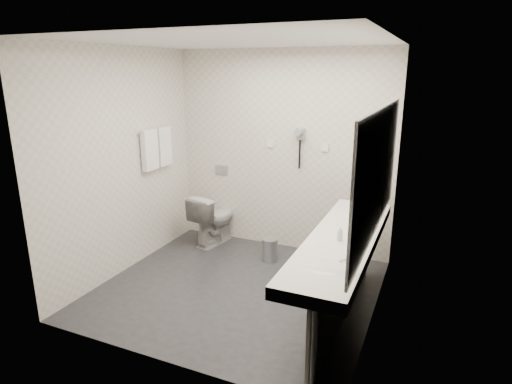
% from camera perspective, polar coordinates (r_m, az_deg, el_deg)
% --- Properties ---
extents(floor, '(2.80, 2.80, 0.00)m').
position_cam_1_polar(floor, '(4.69, -2.48, -12.71)').
color(floor, '#28282D').
rests_on(floor, ground).
extents(ceiling, '(2.80, 2.80, 0.00)m').
position_cam_1_polar(ceiling, '(4.12, -2.91, 19.46)').
color(ceiling, white).
rests_on(ceiling, wall_back).
extents(wall_back, '(2.80, 0.00, 2.80)m').
position_cam_1_polar(wall_back, '(5.40, 3.44, 5.30)').
color(wall_back, silver).
rests_on(wall_back, floor).
extents(wall_front, '(2.80, 0.00, 2.80)m').
position_cam_1_polar(wall_front, '(3.16, -13.12, -2.84)').
color(wall_front, silver).
rests_on(wall_front, floor).
extents(wall_left, '(0.00, 2.60, 2.60)m').
position_cam_1_polar(wall_left, '(5.00, -17.27, 3.73)').
color(wall_left, silver).
rests_on(wall_left, floor).
extents(wall_right, '(0.00, 2.60, 2.60)m').
position_cam_1_polar(wall_right, '(3.84, 16.42, 0.26)').
color(wall_right, silver).
rests_on(wall_right, floor).
extents(vanity_counter, '(0.55, 2.20, 0.10)m').
position_cam_1_polar(vanity_counter, '(3.84, 11.40, -6.52)').
color(vanity_counter, white).
rests_on(vanity_counter, floor).
extents(vanity_panel, '(0.03, 2.15, 0.75)m').
position_cam_1_polar(vanity_panel, '(4.01, 11.42, -12.18)').
color(vanity_panel, gray).
rests_on(vanity_panel, floor).
extents(vanity_post_near, '(0.06, 0.06, 0.75)m').
position_cam_1_polar(vanity_post_near, '(3.15, 7.58, -20.70)').
color(vanity_post_near, silver).
rests_on(vanity_post_near, floor).
extents(vanity_post_far, '(0.06, 0.06, 0.75)m').
position_cam_1_polar(vanity_post_far, '(4.94, 14.40, -6.84)').
color(vanity_post_far, silver).
rests_on(vanity_post_far, floor).
extents(mirror, '(0.02, 2.20, 1.05)m').
position_cam_1_polar(mirror, '(3.60, 16.00, 2.56)').
color(mirror, '#B2BCC6').
rests_on(mirror, wall_right).
extents(basin_near, '(0.40, 0.31, 0.05)m').
position_cam_1_polar(basin_near, '(3.24, 8.89, -10.05)').
color(basin_near, white).
rests_on(basin_near, vanity_counter).
extents(basin_far, '(0.40, 0.31, 0.05)m').
position_cam_1_polar(basin_far, '(4.43, 13.26, -3.09)').
color(basin_far, white).
rests_on(basin_far, vanity_counter).
extents(faucet_near, '(0.04, 0.04, 0.15)m').
position_cam_1_polar(faucet_near, '(3.17, 12.41, -9.09)').
color(faucet_near, silver).
rests_on(faucet_near, vanity_counter).
extents(faucet_far, '(0.04, 0.04, 0.15)m').
position_cam_1_polar(faucet_far, '(4.37, 15.84, -2.27)').
color(faucet_far, silver).
rests_on(faucet_far, vanity_counter).
extents(soap_bottle_a, '(0.05, 0.05, 0.10)m').
position_cam_1_polar(soap_bottle_a, '(3.77, 13.11, -5.39)').
color(soap_bottle_a, white).
rests_on(soap_bottle_a, vanity_counter).
extents(soap_bottle_c, '(0.06, 0.06, 0.13)m').
position_cam_1_polar(soap_bottle_c, '(3.71, 11.12, -5.41)').
color(soap_bottle_c, white).
rests_on(soap_bottle_c, vanity_counter).
extents(glass_left, '(0.07, 0.07, 0.12)m').
position_cam_1_polar(glass_left, '(4.05, 14.36, -3.85)').
color(glass_left, silver).
rests_on(glass_left, vanity_counter).
extents(glass_right, '(0.08, 0.08, 0.12)m').
position_cam_1_polar(glass_right, '(4.08, 14.06, -3.67)').
color(glass_right, silver).
rests_on(glass_right, vanity_counter).
extents(toilet, '(0.49, 0.73, 0.69)m').
position_cam_1_polar(toilet, '(5.73, -5.70, -3.53)').
color(toilet, white).
rests_on(toilet, floor).
extents(flush_plate, '(0.18, 0.02, 0.12)m').
position_cam_1_polar(flush_plate, '(5.79, -4.59, 2.97)').
color(flush_plate, '#B2B5BA').
rests_on(flush_plate, wall_back).
extents(pedal_bin, '(0.24, 0.24, 0.27)m').
position_cam_1_polar(pedal_bin, '(5.26, 1.86, -7.75)').
color(pedal_bin, '#B2B5BA').
rests_on(pedal_bin, floor).
extents(bin_lid, '(0.19, 0.19, 0.02)m').
position_cam_1_polar(bin_lid, '(5.20, 1.87, -6.32)').
color(bin_lid, '#B2B5BA').
rests_on(bin_lid, pedal_bin).
extents(towel_rail, '(0.02, 0.62, 0.02)m').
position_cam_1_polar(towel_rail, '(5.34, -13.29, 8.04)').
color(towel_rail, silver).
rests_on(towel_rail, wall_left).
extents(towel_near, '(0.07, 0.24, 0.48)m').
position_cam_1_polar(towel_near, '(5.26, -13.95, 5.44)').
color(towel_near, white).
rests_on(towel_near, towel_rail).
extents(towel_far, '(0.07, 0.24, 0.48)m').
position_cam_1_polar(towel_far, '(5.48, -12.19, 5.96)').
color(towel_far, white).
rests_on(towel_far, towel_rail).
extents(dryer_cradle, '(0.10, 0.04, 0.14)m').
position_cam_1_polar(dryer_cradle, '(5.25, 5.95, 7.70)').
color(dryer_cradle, gray).
rests_on(dryer_cradle, wall_back).
extents(dryer_barrel, '(0.08, 0.14, 0.08)m').
position_cam_1_polar(dryer_barrel, '(5.18, 5.72, 7.93)').
color(dryer_barrel, gray).
rests_on(dryer_barrel, dryer_cradle).
extents(dryer_cord, '(0.02, 0.02, 0.35)m').
position_cam_1_polar(dryer_cord, '(5.28, 5.82, 4.99)').
color(dryer_cord, black).
rests_on(dryer_cord, dryer_cradle).
extents(switch_plate_a, '(0.09, 0.02, 0.09)m').
position_cam_1_polar(switch_plate_a, '(5.43, 1.91, 6.44)').
color(switch_plate_a, white).
rests_on(switch_plate_a, wall_back).
extents(switch_plate_b, '(0.09, 0.02, 0.09)m').
position_cam_1_polar(switch_plate_b, '(5.21, 9.12, 5.85)').
color(switch_plate_b, white).
rests_on(switch_plate_b, wall_back).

